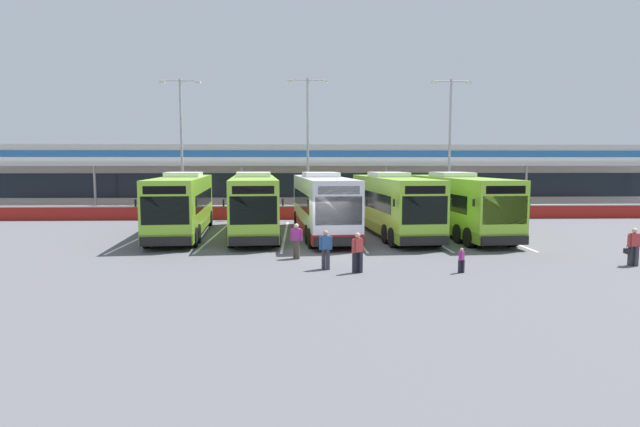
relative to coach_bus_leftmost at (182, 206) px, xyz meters
The scene contains 22 objects.
ground_plane 10.49m from the coach_bus_leftmost, 36.81° to the right, with size 200.00×200.00×0.00m, color #56565B.
terminal_building 22.34m from the coach_bus_leftmost, 68.22° to the left, with size 70.00×13.00×6.00m.
red_barrier_wall 11.79m from the coach_bus_leftmost, 45.10° to the left, with size 60.00×0.40×1.10m.
coach_bus_leftmost is the anchor object (origin of this frame).
coach_bus_left_centre 4.29m from the coach_bus_leftmost, ahead, with size 3.79×12.32×3.78m.
coach_bus_centre 8.45m from the coach_bus_leftmost, ahead, with size 3.79×12.32×3.78m.
coach_bus_right_centre 12.68m from the coach_bus_leftmost, ahead, with size 3.79×12.32×3.78m.
coach_bus_rightmost 16.63m from the coach_bus_leftmost, ahead, with size 3.79×12.32×3.78m.
bay_stripe_far_west 2.86m from the coach_bus_leftmost, behind, with size 0.14×13.00×0.01m, color silver.
bay_stripe_west 2.67m from the coach_bus_leftmost, ahead, with size 0.14×13.00×0.01m, color silver.
bay_stripe_mid_west 6.43m from the coach_bus_leftmost, ahead, with size 0.14×13.00×0.01m, color silver.
bay_stripe_centre 10.53m from the coach_bus_leftmost, ahead, with size 0.14×13.00×0.01m, color silver.
bay_stripe_mid_east 14.69m from the coach_bus_leftmost, ahead, with size 0.14×13.00×0.01m, color silver.
bay_stripe_east 18.86m from the coach_bus_leftmost, ahead, with size 0.14×13.00×0.01m, color silver.
pedestrian_with_handbag 23.55m from the coach_bus_leftmost, 25.34° to the right, with size 0.62×0.31×1.62m.
pedestrian_in_dark_coat 13.17m from the coach_bus_leftmost, 51.66° to the right, with size 0.54×0.30×1.62m.
pedestrian_child 17.59m from the coach_bus_leftmost, 39.57° to the right, with size 0.29×0.26×1.00m.
pedestrian_near_bin 14.50m from the coach_bus_leftmost, 49.56° to the right, with size 0.49×0.39×1.62m.
pedestrian_approaching_bus 10.55m from the coach_bus_leftmost, 48.77° to the right, with size 0.54×0.35×1.62m.
lamp_post_west 12.11m from the coach_bus_leftmost, 102.57° to the left, with size 3.24×0.28×11.00m.
lamp_post_centre 13.58m from the coach_bus_leftmost, 52.94° to the left, with size 3.24×0.28×11.00m.
lamp_post_east 22.35m from the coach_bus_leftmost, 28.48° to the left, with size 3.24×0.28×11.00m.
Camera 1 is at (-1.15, -24.90, 4.40)m, focal length 28.82 mm.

